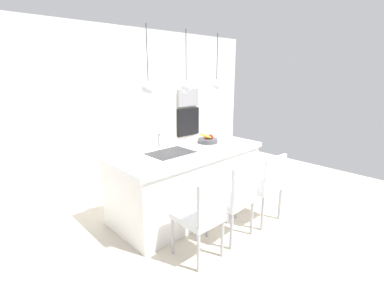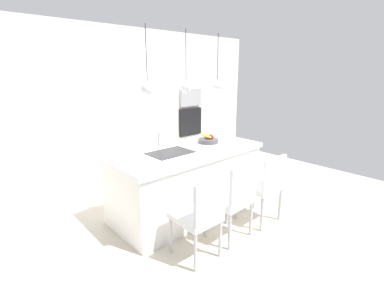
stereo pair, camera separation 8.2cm
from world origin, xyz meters
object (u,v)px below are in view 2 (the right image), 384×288
Objects in this scene: microwave at (190,98)px; oven at (190,122)px; chair_near at (200,214)px; chair_far at (264,184)px; fruit_bowl at (208,140)px; chair_middle at (234,197)px.

microwave is 0.50m from oven.
chair_far is at bearing 0.05° from chair_near.
oven reaches higher than fruit_bowl.
chair_middle is at bearing -121.92° from oven.
fruit_bowl is 0.32× the size of chair_far.
oven is at bearing 56.25° from fruit_bowl.
oven is 0.63× the size of chair_far.
chair_middle is (-1.52, -2.44, -0.35)m from oven.
chair_near is 0.97× the size of chair_middle.
chair_middle is (-1.52, -2.44, -0.85)m from microwave.
chair_middle is at bearing 0.12° from chair_near.
microwave reaches higher than fruit_bowl.
microwave reaches higher than oven.
chair_far is (1.11, 0.00, 0.02)m from chair_near.
chair_far is at bearing -84.24° from fruit_bowl.
microwave is 0.60× the size of chair_near.
chair_middle reaches higher than chair_far.
oven is at bearing 0.00° from microwave.
chair_middle is at bearing -121.92° from microwave.
chair_middle is at bearing 179.99° from chair_far.
fruit_bowl is 0.51× the size of oven.
chair_near is (-1.02, -0.90, -0.44)m from fruit_bowl.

